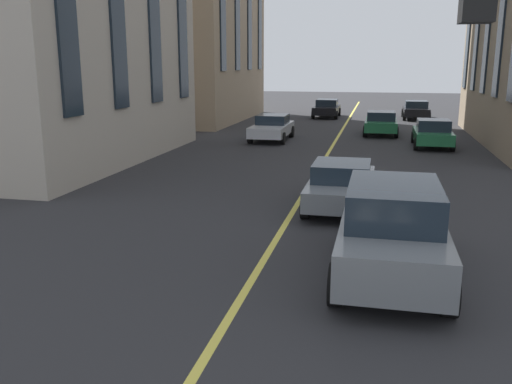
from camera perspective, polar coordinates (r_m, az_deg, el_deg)
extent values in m
cube|color=#D8C64C|center=(21.61, 6.45, 2.24)|extent=(80.00, 0.16, 0.01)
cube|color=black|center=(43.17, 7.37, 8.52)|extent=(4.40, 1.80, 0.55)
cube|color=#19232D|center=(43.35, 7.42, 9.24)|extent=(1.85, 1.58, 0.50)
cylinder|color=black|center=(41.68, 8.36, 7.94)|extent=(0.64, 0.22, 0.64)
cylinder|color=black|center=(41.85, 5.98, 8.03)|extent=(0.64, 0.22, 0.64)
cylinder|color=black|center=(44.56, 8.66, 8.27)|extent=(0.64, 0.22, 0.64)
cylinder|color=black|center=(44.72, 6.43, 8.36)|extent=(0.64, 0.22, 0.64)
cube|color=#B7BABF|center=(29.99, 1.66, 6.55)|extent=(4.40, 1.80, 0.55)
cube|color=#19232D|center=(30.15, 1.75, 7.59)|extent=(1.85, 1.58, 0.50)
cylinder|color=black|center=(28.45, 2.81, 5.62)|extent=(0.64, 0.22, 0.64)
cylinder|color=black|center=(28.80, -0.60, 5.72)|extent=(0.64, 0.22, 0.64)
cylinder|color=black|center=(31.29, 3.74, 6.31)|extent=(0.64, 0.22, 0.64)
cylinder|color=black|center=(31.61, 0.62, 6.40)|extent=(0.64, 0.22, 0.64)
cube|color=#1E6038|center=(33.28, 12.89, 6.90)|extent=(4.40, 1.80, 0.55)
cube|color=#19232D|center=(33.01, 12.94, 7.76)|extent=(1.85, 1.58, 0.50)
cylinder|color=black|center=(34.76, 11.44, 6.77)|extent=(0.64, 0.22, 0.64)
cylinder|color=black|center=(34.76, 14.31, 6.63)|extent=(0.64, 0.22, 0.64)
cylinder|color=black|center=(31.87, 11.30, 6.21)|extent=(0.64, 0.22, 0.64)
cylinder|color=black|center=(31.88, 14.42, 6.05)|extent=(0.64, 0.22, 0.64)
cube|color=black|center=(43.28, 16.32, 8.11)|extent=(4.40, 1.80, 0.55)
cube|color=#19232D|center=(43.02, 16.39, 8.78)|extent=(1.85, 1.58, 0.50)
cylinder|color=black|center=(44.70, 15.08, 7.99)|extent=(0.64, 0.22, 0.64)
cylinder|color=black|center=(44.80, 17.31, 7.85)|extent=(0.64, 0.22, 0.64)
cylinder|color=black|center=(41.81, 15.22, 7.64)|extent=(0.64, 0.22, 0.64)
cylinder|color=black|center=(41.92, 17.60, 7.50)|extent=(0.64, 0.22, 0.64)
cube|color=slate|center=(11.02, 13.97, -4.78)|extent=(4.70, 1.95, 0.80)
cube|color=#19232D|center=(10.81, 14.19, -1.00)|extent=(2.59, 1.72, 0.70)
cylinder|color=black|center=(12.62, 9.50, -4.14)|extent=(0.76, 0.27, 0.76)
cylinder|color=black|center=(12.68, 18.00, -4.55)|extent=(0.76, 0.27, 0.76)
cylinder|color=black|center=(9.71, 8.38, -9.54)|extent=(0.76, 0.27, 0.76)
cylinder|color=black|center=(9.78, 19.55, -10.04)|extent=(0.76, 0.27, 0.76)
cube|color=#1E6038|center=(28.89, 17.92, 5.62)|extent=(3.90, 1.75, 0.55)
cube|color=#19232D|center=(28.63, 18.03, 6.66)|extent=(1.64, 1.54, 0.55)
cylinder|color=black|center=(30.13, 16.09, 5.51)|extent=(0.60, 0.21, 0.60)
cylinder|color=black|center=(30.28, 19.27, 5.32)|extent=(0.60, 0.21, 0.60)
cylinder|color=black|center=(27.59, 16.36, 4.81)|extent=(0.60, 0.21, 0.60)
cylinder|color=black|center=(27.75, 19.83, 4.60)|extent=(0.60, 0.21, 0.60)
cube|color=slate|center=(16.12, 8.92, 0.50)|extent=(4.40, 1.80, 0.55)
cube|color=#19232D|center=(15.80, 8.93, 2.18)|extent=(1.85, 1.58, 0.50)
cylinder|color=black|center=(17.66, 6.42, 0.79)|extent=(0.64, 0.22, 0.64)
cylinder|color=black|center=(17.57, 12.03, 0.50)|extent=(0.64, 0.22, 0.64)
cylinder|color=black|center=(14.86, 5.16, -1.58)|extent=(0.64, 0.22, 0.64)
cylinder|color=black|center=(14.75, 11.83, -1.94)|extent=(0.64, 0.22, 0.64)
sphere|color=green|center=(5.87, 22.06, 17.49)|extent=(0.18, 0.18, 0.18)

